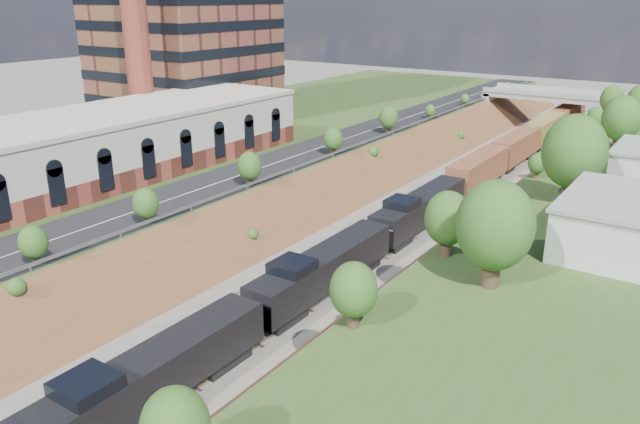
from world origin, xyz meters
TOP-DOWN VIEW (x-y plane):
  - platform_left at (-33.00, 60.00)m, footprint 44.00×180.00m
  - embankment_left at (-11.00, 60.00)m, footprint 10.00×180.00m
  - embankment_right at (11.00, 60.00)m, footprint 10.00×180.00m
  - rail_left_track at (-2.60, 60.00)m, footprint 1.58×180.00m
  - rail_right_track at (2.60, 60.00)m, footprint 1.58×180.00m
  - road at (-15.50, 60.00)m, footprint 8.00×180.00m
  - guardrail at (-11.40, 59.80)m, footprint 0.10×171.00m
  - commercial_building at (-28.00, 38.00)m, footprint 14.30×62.30m
  - overpass at (0.00, 122.00)m, footprint 24.50×8.30m
  - white_building_near at (23.50, 52.00)m, footprint 9.00×12.00m
  - tree_right_large at (17.00, 40.00)m, footprint 5.25×5.25m
  - freight_train at (2.60, 75.22)m, footprint 2.96×119.64m

SIDE VIEW (x-z plane):
  - embankment_left at x=-11.00m, z-range -5.00..5.00m
  - embankment_right at x=11.00m, z-range -5.00..5.00m
  - rail_left_track at x=-2.60m, z-range 0.00..0.18m
  - rail_right_track at x=2.60m, z-range 0.00..0.18m
  - platform_left at x=-33.00m, z-range 0.00..5.00m
  - freight_train at x=2.60m, z-range 0.25..4.80m
  - overpass at x=0.00m, z-range 1.22..8.62m
  - road at x=-15.50m, z-range 5.00..5.10m
  - guardrail at x=-11.40m, z-range 5.20..5.90m
  - white_building_near at x=23.50m, z-range 5.00..9.00m
  - commercial_building at x=-28.00m, z-range 5.01..12.01m
  - tree_right_large at x=17.00m, z-range 5.58..13.19m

